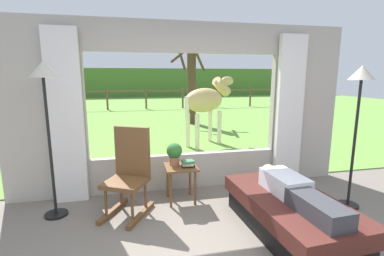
{
  "coord_description": "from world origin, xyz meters",
  "views": [
    {
      "loc": [
        -0.82,
        -1.92,
        1.76
      ],
      "look_at": [
        0.0,
        1.8,
        1.05
      ],
      "focal_mm": 26.03,
      "sensor_mm": 36.0,
      "label": 1
    }
  ],
  "objects_px": {
    "recliner_sofa": "(290,214)",
    "horse": "(206,101)",
    "pasture_tree": "(191,84)",
    "potted_plant": "(174,153)",
    "floor_lamp_right": "(360,95)",
    "side_table": "(181,172)",
    "reclining_person": "(294,190)",
    "book_stack": "(188,164)",
    "floor_lamp_left": "(45,94)",
    "rocking_chair": "(129,172)"
  },
  "relations": [
    {
      "from": "floor_lamp_left",
      "to": "horse",
      "type": "bearing_deg",
      "value": 47.77
    },
    {
      "from": "recliner_sofa",
      "to": "book_stack",
      "type": "xyz_separation_m",
      "value": [
        -0.98,
        1.0,
        0.35
      ]
    },
    {
      "from": "pasture_tree",
      "to": "potted_plant",
      "type": "bearing_deg",
      "value": -104.41
    },
    {
      "from": "rocking_chair",
      "to": "pasture_tree",
      "type": "relative_size",
      "value": 0.35
    },
    {
      "from": "rocking_chair",
      "to": "book_stack",
      "type": "xyz_separation_m",
      "value": [
        0.8,
        0.11,
        0.02
      ]
    },
    {
      "from": "recliner_sofa",
      "to": "potted_plant",
      "type": "xyz_separation_m",
      "value": [
        -1.15,
        1.12,
        0.48
      ]
    },
    {
      "from": "recliner_sofa",
      "to": "potted_plant",
      "type": "relative_size",
      "value": 5.46
    },
    {
      "from": "rocking_chair",
      "to": "pasture_tree",
      "type": "distance_m",
      "value": 6.98
    },
    {
      "from": "floor_lamp_left",
      "to": "horse",
      "type": "xyz_separation_m",
      "value": [
        2.86,
        3.15,
        -0.4
      ]
    },
    {
      "from": "recliner_sofa",
      "to": "side_table",
      "type": "relative_size",
      "value": 3.36
    },
    {
      "from": "recliner_sofa",
      "to": "side_table",
      "type": "xyz_separation_m",
      "value": [
        -1.07,
        1.06,
        0.21
      ]
    },
    {
      "from": "potted_plant",
      "to": "floor_lamp_left",
      "type": "xyz_separation_m",
      "value": [
        -1.56,
        -0.14,
        0.85
      ]
    },
    {
      "from": "side_table",
      "to": "pasture_tree",
      "type": "distance_m",
      "value": 6.64
    },
    {
      "from": "floor_lamp_left",
      "to": "pasture_tree",
      "type": "relative_size",
      "value": 0.61
    },
    {
      "from": "side_table",
      "to": "potted_plant",
      "type": "bearing_deg",
      "value": 143.13
    },
    {
      "from": "book_stack",
      "to": "recliner_sofa",
      "type": "bearing_deg",
      "value": -45.55
    },
    {
      "from": "side_table",
      "to": "floor_lamp_left",
      "type": "xyz_separation_m",
      "value": [
        -1.64,
        -0.08,
        1.13
      ]
    },
    {
      "from": "reclining_person",
      "to": "floor_lamp_left",
      "type": "bearing_deg",
      "value": 155.9
    },
    {
      "from": "floor_lamp_right",
      "to": "horse",
      "type": "relative_size",
      "value": 1.09
    },
    {
      "from": "rocking_chair",
      "to": "side_table",
      "type": "bearing_deg",
      "value": 42.3
    },
    {
      "from": "side_table",
      "to": "horse",
      "type": "distance_m",
      "value": 3.39
    },
    {
      "from": "side_table",
      "to": "book_stack",
      "type": "bearing_deg",
      "value": -34.53
    },
    {
      "from": "potted_plant",
      "to": "floor_lamp_right",
      "type": "height_order",
      "value": "floor_lamp_right"
    },
    {
      "from": "floor_lamp_right",
      "to": "recliner_sofa",
      "type": "bearing_deg",
      "value": -160.83
    },
    {
      "from": "side_table",
      "to": "book_stack",
      "type": "height_order",
      "value": "book_stack"
    },
    {
      "from": "recliner_sofa",
      "to": "book_stack",
      "type": "relative_size",
      "value": 9.55
    },
    {
      "from": "floor_lamp_left",
      "to": "pasture_tree",
      "type": "xyz_separation_m",
      "value": [
        3.18,
        6.45,
        -0.09
      ]
    },
    {
      "from": "recliner_sofa",
      "to": "side_table",
      "type": "height_order",
      "value": "side_table"
    },
    {
      "from": "horse",
      "to": "pasture_tree",
      "type": "relative_size",
      "value": 0.55
    },
    {
      "from": "floor_lamp_left",
      "to": "floor_lamp_right",
      "type": "bearing_deg",
      "value": -8.68
    },
    {
      "from": "recliner_sofa",
      "to": "floor_lamp_right",
      "type": "relative_size",
      "value": 0.92
    },
    {
      "from": "reclining_person",
      "to": "horse",
      "type": "xyz_separation_m",
      "value": [
        0.15,
        4.19,
        0.63
      ]
    },
    {
      "from": "reclining_person",
      "to": "potted_plant",
      "type": "xyz_separation_m",
      "value": [
        -1.15,
        1.17,
        0.18
      ]
    },
    {
      "from": "recliner_sofa",
      "to": "floor_lamp_left",
      "type": "bearing_deg",
      "value": 156.82
    },
    {
      "from": "horse",
      "to": "pasture_tree",
      "type": "bearing_deg",
      "value": 141.46
    },
    {
      "from": "recliner_sofa",
      "to": "pasture_tree",
      "type": "relative_size",
      "value": 0.55
    },
    {
      "from": "reclining_person",
      "to": "floor_lamp_right",
      "type": "bearing_deg",
      "value": 18.17
    },
    {
      "from": "potted_plant",
      "to": "horse",
      "type": "xyz_separation_m",
      "value": [
        1.3,
        3.01,
        0.45
      ]
    },
    {
      "from": "side_table",
      "to": "floor_lamp_left",
      "type": "height_order",
      "value": "floor_lamp_left"
    },
    {
      "from": "side_table",
      "to": "potted_plant",
      "type": "distance_m",
      "value": 0.29
    },
    {
      "from": "floor_lamp_left",
      "to": "side_table",
      "type": "bearing_deg",
      "value": 2.64
    },
    {
      "from": "reclining_person",
      "to": "horse",
      "type": "relative_size",
      "value": 0.83
    },
    {
      "from": "recliner_sofa",
      "to": "rocking_chair",
      "type": "distance_m",
      "value": 2.01
    },
    {
      "from": "side_table",
      "to": "reclining_person",
      "type": "bearing_deg",
      "value": -46.07
    },
    {
      "from": "recliner_sofa",
      "to": "horse",
      "type": "xyz_separation_m",
      "value": [
        0.15,
        4.14,
        0.94
      ]
    },
    {
      "from": "reclining_person",
      "to": "side_table",
      "type": "xyz_separation_m",
      "value": [
        -1.07,
        1.11,
        -0.1
      ]
    },
    {
      "from": "rocking_chair",
      "to": "floor_lamp_right",
      "type": "bearing_deg",
      "value": 18.87
    },
    {
      "from": "rocking_chair",
      "to": "book_stack",
      "type": "distance_m",
      "value": 0.81
    },
    {
      "from": "rocking_chair",
      "to": "floor_lamp_left",
      "type": "height_order",
      "value": "floor_lamp_left"
    },
    {
      "from": "pasture_tree",
      "to": "rocking_chair",
      "type": "bearing_deg",
      "value": -108.97
    }
  ]
}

